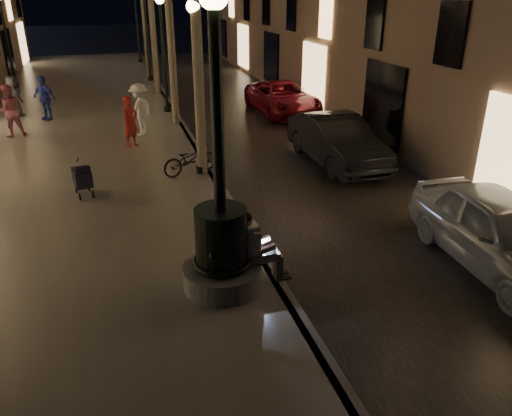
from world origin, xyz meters
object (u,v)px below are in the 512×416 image
object	(u,v)px
car_front	(501,232)
lamp_curb_c	(146,24)
seated_man_laptop	(256,245)
lamp_curb_b	(162,37)
lamp_curb_a	(196,64)
pedestrian_dark	(14,97)
pedestrian_white	(140,109)
pedestrian_pink	(9,111)
car_third	(282,98)
pedestrian_red	(130,122)
lamp_curb_d	(136,16)
pedestrian_blue	(44,98)
lamp_left_c	(5,27)
fountain_lamppost	(221,235)
car_second	(337,141)
stroller	(82,178)
bicycle	(190,159)

from	to	relation	value
car_front	lamp_curb_c	bearing A→B (deg)	104.88
seated_man_laptop	lamp_curb_b	distance (m)	14.19
seated_man_laptop	lamp_curb_a	size ratio (longest dim) A/B	0.29
pedestrian_dark	lamp_curb_c	bearing A→B (deg)	-19.67
lamp_curb_b	pedestrian_white	distance (m)	4.25
pedestrian_pink	pedestrian_dark	bearing A→B (deg)	-104.68
car_third	pedestrian_red	xyz separation A→B (m)	(-6.65, -3.99, 0.36)
lamp_curb_c	lamp_curb_d	distance (m)	8.00
seated_man_laptop	lamp_curb_a	world-z (taller)	lamp_curb_a
pedestrian_pink	pedestrian_blue	xyz separation A→B (m)	(0.95, 2.28, -0.05)
lamp_left_c	pedestrian_blue	bearing A→B (deg)	-74.23
lamp_curb_a	pedestrian_pink	size ratio (longest dim) A/B	2.63
lamp_curb_b	pedestrian_dark	world-z (taller)	lamp_curb_b
lamp_curb_c	lamp_curb_d	xyz separation A→B (m)	(0.00, 8.00, 0.00)
car_front	pedestrian_white	size ratio (longest dim) A/B	2.44
seated_man_laptop	car_front	world-z (taller)	seated_man_laptop
car_third	pedestrian_pink	xyz separation A→B (m)	(-10.67, -1.51, 0.44)
pedestrian_red	pedestrian_white	size ratio (longest dim) A/B	0.92
lamp_curb_d	pedestrian_pink	world-z (taller)	lamp_curb_d
fountain_lamppost	lamp_curb_c	world-z (taller)	fountain_lamppost
car_third	pedestrian_red	world-z (taller)	pedestrian_red
lamp_curb_c	pedestrian_pink	bearing A→B (deg)	-119.10
lamp_curb_b	pedestrian_pink	world-z (taller)	lamp_curb_b
lamp_curb_a	car_front	distance (m)	8.41
lamp_curb_a	pedestrian_dark	size ratio (longest dim) A/B	2.94
lamp_curb_c	car_second	size ratio (longest dim) A/B	1.06
stroller	car_third	world-z (taller)	car_third
pedestrian_dark	lamp_curb_a	bearing A→B (deg)	-125.03
lamp_left_c	car_third	size ratio (longest dim) A/B	0.99
lamp_curb_b	stroller	distance (m)	9.79
lamp_curb_b	stroller	size ratio (longest dim) A/B	4.94
stroller	pedestrian_dark	world-z (taller)	pedestrian_dark
car_front	bicycle	bearing A→B (deg)	130.87
pedestrian_red	pedestrian_dark	distance (m)	7.10
car_second	pedestrian_blue	xyz separation A→B (m)	(-9.12, 7.74, 0.32)
lamp_curb_b	car_third	xyz separation A→B (m)	(4.90, -0.86, -2.56)
pedestrian_dark	stroller	bearing A→B (deg)	-143.06
fountain_lamppost	stroller	bearing A→B (deg)	115.96
lamp_curb_b	stroller	xyz separation A→B (m)	(-3.18, -8.90, -2.55)
lamp_curb_c	stroller	size ratio (longest dim) A/B	4.94
lamp_curb_a	car_third	bearing A→B (deg)	55.53
car_front	bicycle	world-z (taller)	car_front
pedestrian_red	lamp_curb_c	bearing A→B (deg)	40.30
car_front	bicycle	size ratio (longest dim) A/B	2.68
lamp_curb_a	car_third	distance (m)	9.04
fountain_lamppost	bicycle	size ratio (longest dim) A/B	3.13
car_front	pedestrian_white	world-z (taller)	pedestrian_white
fountain_lamppost	lamp_curb_a	bearing A→B (deg)	83.35
seated_man_laptop	lamp_curb_d	world-z (taller)	lamp_curb_d
car_front	bicycle	distance (m)	8.19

